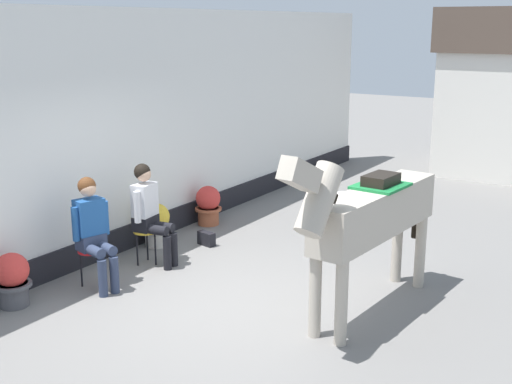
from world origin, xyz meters
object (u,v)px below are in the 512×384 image
at_px(saddled_horse_center, 370,214).
at_px(flower_planter_inner_far, 156,224).
at_px(seated_visitor_near, 93,227).
at_px(flower_planter_nearest, 12,279).
at_px(seated_visitor_far, 149,209).
at_px(satchel_bag, 206,239).
at_px(flower_planter_farthest, 208,205).
at_px(spare_stool_white, 342,197).

distance_m(saddled_horse_center, flower_planter_inner_far, 3.68).
xyz_separation_m(seated_visitor_near, flower_planter_nearest, (-0.39, -0.91, -0.44)).
xyz_separation_m(seated_visitor_far, flower_planter_nearest, (-0.43, -1.90, -0.44)).
bearing_deg(seated_visitor_near, satchel_bag, 84.43).
height_order(flower_planter_inner_far, satchel_bag, flower_planter_inner_far).
xyz_separation_m(seated_visitor_near, flower_planter_farthest, (-0.40, 2.91, -0.44)).
relative_size(seated_visitor_near, flower_planter_nearest, 2.17).
height_order(saddled_horse_center, flower_planter_farthest, saddled_horse_center).
xyz_separation_m(flower_planter_inner_far, satchel_bag, (0.60, 0.41, -0.23)).
distance_m(flower_planter_nearest, flower_planter_inner_far, 2.55).
distance_m(saddled_horse_center, flower_planter_nearest, 4.14).
xyz_separation_m(seated_visitor_near, spare_stool_white, (1.34, 4.28, -0.38)).
bearing_deg(flower_planter_inner_far, flower_planter_farthest, 89.56).
height_order(seated_visitor_near, seated_visitor_far, same).
relative_size(flower_planter_nearest, satchel_bag, 2.29).
distance_m(saddled_horse_center, satchel_bag, 3.27).
relative_size(seated_visitor_far, flower_planter_farthest, 2.17).
bearing_deg(spare_stool_white, satchel_bag, -117.09).
bearing_deg(flower_planter_farthest, spare_stool_white, 38.25).
relative_size(seated_visitor_far, satchel_bag, 4.96).
relative_size(flower_planter_inner_far, flower_planter_farthest, 1.00).
bearing_deg(spare_stool_white, flower_planter_farthest, -141.75).
distance_m(seated_visitor_near, satchel_bag, 2.16).
distance_m(seated_visitor_near, seated_visitor_far, 0.99).
height_order(seated_visitor_far, spare_stool_white, seated_visitor_far).
distance_m(flower_planter_farthest, spare_stool_white, 2.22).
bearing_deg(seated_visitor_far, flower_planter_nearest, -102.80).
relative_size(saddled_horse_center, satchel_bag, 10.70).
bearing_deg(seated_visitor_far, satchel_bag, 81.28).
height_order(flower_planter_nearest, satchel_bag, flower_planter_nearest).
height_order(flower_planter_inner_far, flower_planter_farthest, same).
relative_size(saddled_horse_center, flower_planter_farthest, 4.68).
height_order(flower_planter_farthest, spare_stool_white, flower_planter_farthest).
height_order(seated_visitor_near, spare_stool_white, seated_visitor_near).
height_order(seated_visitor_near, flower_planter_inner_far, seated_visitor_near).
distance_m(flower_planter_farthest, satchel_bag, 1.08).
bearing_deg(flower_planter_farthest, seated_visitor_far, -77.27).
relative_size(seated_visitor_far, saddled_horse_center, 0.46).
xyz_separation_m(saddled_horse_center, flower_planter_farthest, (-3.53, 1.83, -0.82)).
bearing_deg(flower_planter_farthest, satchel_bag, -55.58).
height_order(seated_visitor_near, saddled_horse_center, saddled_horse_center).
bearing_deg(flower_planter_nearest, satchel_bag, 78.64).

